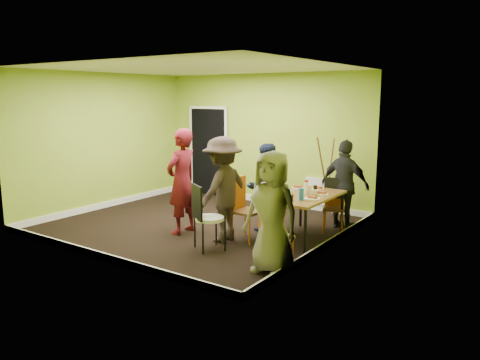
{
  "coord_description": "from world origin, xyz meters",
  "views": [
    {
      "loc": [
        5.31,
        -6.4,
        2.33
      ],
      "look_at": [
        0.92,
        0.0,
        0.93
      ],
      "focal_mm": 35.0,
      "sensor_mm": 36.0,
      "label": 1
    }
  ],
  "objects_px": {
    "person_back_end": "(345,185)",
    "blue_bottle": "(301,194)",
    "thermos": "(306,188)",
    "dining_table": "(303,198)",
    "chair_front_end": "(273,231)",
    "chair_left_near": "(243,205)",
    "easel": "(332,179)",
    "person_left_far": "(265,187)",
    "chair_left_far": "(274,199)",
    "chair_bentwood": "(205,214)",
    "orange_bottle": "(301,190)",
    "person_left_near": "(223,190)",
    "person_front_end": "(272,212)",
    "chair_back_end": "(335,193)",
    "person_standing": "(182,181)"
  },
  "relations": [
    {
      "from": "person_standing",
      "to": "person_front_end",
      "type": "height_order",
      "value": "person_standing"
    },
    {
      "from": "person_back_end",
      "to": "person_front_end",
      "type": "distance_m",
      "value": 2.53
    },
    {
      "from": "chair_left_near",
      "to": "blue_bottle",
      "type": "bearing_deg",
      "value": 102.95
    },
    {
      "from": "chair_back_end",
      "to": "chair_bentwood",
      "type": "distance_m",
      "value": 2.46
    },
    {
      "from": "chair_bentwood",
      "to": "easel",
      "type": "height_order",
      "value": "easel"
    },
    {
      "from": "dining_table",
      "to": "chair_bentwood",
      "type": "height_order",
      "value": "chair_bentwood"
    },
    {
      "from": "easel",
      "to": "orange_bottle",
      "type": "xyz_separation_m",
      "value": [
        0.05,
        -1.39,
        0.02
      ]
    },
    {
      "from": "chair_front_end",
      "to": "chair_left_far",
      "type": "bearing_deg",
      "value": 140.5
    },
    {
      "from": "chair_front_end",
      "to": "chair_bentwood",
      "type": "relative_size",
      "value": 0.87
    },
    {
      "from": "chair_back_end",
      "to": "thermos",
      "type": "height_order",
      "value": "thermos"
    },
    {
      "from": "person_left_far",
      "to": "dining_table",
      "type": "bearing_deg",
      "value": 99.68
    },
    {
      "from": "chair_front_end",
      "to": "blue_bottle",
      "type": "distance_m",
      "value": 1.01
    },
    {
      "from": "dining_table",
      "to": "person_left_near",
      "type": "xyz_separation_m",
      "value": [
        -1.04,
        -0.79,
        0.15
      ]
    },
    {
      "from": "chair_bentwood",
      "to": "blue_bottle",
      "type": "distance_m",
      "value": 1.5
    },
    {
      "from": "chair_back_end",
      "to": "orange_bottle",
      "type": "relative_size",
      "value": 10.37
    },
    {
      "from": "person_back_end",
      "to": "person_standing",
      "type": "bearing_deg",
      "value": 48.37
    },
    {
      "from": "easel",
      "to": "person_left_far",
      "type": "xyz_separation_m",
      "value": [
        -0.67,
        -1.35,
        -0.01
      ]
    },
    {
      "from": "person_left_near",
      "to": "person_back_end",
      "type": "xyz_separation_m",
      "value": [
        1.34,
        1.8,
        -0.06
      ]
    },
    {
      "from": "chair_left_far",
      "to": "person_left_far",
      "type": "relative_size",
      "value": 0.68
    },
    {
      "from": "person_left_near",
      "to": "person_front_end",
      "type": "bearing_deg",
      "value": 65.12
    },
    {
      "from": "orange_bottle",
      "to": "person_left_near",
      "type": "bearing_deg",
      "value": -135.98
    },
    {
      "from": "person_standing",
      "to": "chair_back_end",
      "type": "bearing_deg",
      "value": 129.2
    },
    {
      "from": "chair_left_near",
      "to": "person_standing",
      "type": "bearing_deg",
      "value": -71.1
    },
    {
      "from": "orange_bottle",
      "to": "thermos",
      "type": "bearing_deg",
      "value": -25.18
    },
    {
      "from": "person_front_end",
      "to": "chair_front_end",
      "type": "bearing_deg",
      "value": 119.28
    },
    {
      "from": "chair_left_near",
      "to": "easel",
      "type": "relative_size",
      "value": 0.66
    },
    {
      "from": "person_back_end",
      "to": "blue_bottle",
      "type": "bearing_deg",
      "value": 92.16
    },
    {
      "from": "blue_bottle",
      "to": "person_left_far",
      "type": "height_order",
      "value": "person_left_far"
    },
    {
      "from": "dining_table",
      "to": "orange_bottle",
      "type": "relative_size",
      "value": 16.96
    },
    {
      "from": "thermos",
      "to": "person_back_end",
      "type": "distance_m",
      "value": 0.99
    },
    {
      "from": "chair_left_far",
      "to": "chair_bentwood",
      "type": "distance_m",
      "value": 1.48
    },
    {
      "from": "blue_bottle",
      "to": "chair_left_near",
      "type": "bearing_deg",
      "value": -170.65
    },
    {
      "from": "chair_left_near",
      "to": "chair_front_end",
      "type": "height_order",
      "value": "chair_left_near"
    },
    {
      "from": "chair_left_near",
      "to": "chair_front_end",
      "type": "bearing_deg",
      "value": 56.04
    },
    {
      "from": "dining_table",
      "to": "chair_left_near",
      "type": "xyz_separation_m",
      "value": [
        -0.82,
        -0.53,
        -0.12
      ]
    },
    {
      "from": "dining_table",
      "to": "person_front_end",
      "type": "distance_m",
      "value": 1.56
    },
    {
      "from": "chair_back_end",
      "to": "person_left_far",
      "type": "bearing_deg",
      "value": 14.94
    },
    {
      "from": "person_standing",
      "to": "chair_front_end",
      "type": "bearing_deg",
      "value": 76.62
    },
    {
      "from": "orange_bottle",
      "to": "person_left_far",
      "type": "distance_m",
      "value": 0.72
    },
    {
      "from": "chair_back_end",
      "to": "chair_left_near",
      "type": "bearing_deg",
      "value": 34.39
    },
    {
      "from": "dining_table",
      "to": "chair_front_end",
      "type": "height_order",
      "value": "chair_front_end"
    },
    {
      "from": "chair_left_far",
      "to": "person_back_end",
      "type": "relative_size",
      "value": 0.66
    },
    {
      "from": "chair_front_end",
      "to": "person_left_far",
      "type": "height_order",
      "value": "person_left_far"
    },
    {
      "from": "easel",
      "to": "person_front_end",
      "type": "xyz_separation_m",
      "value": [
        0.46,
        -3.03,
        0.05
      ]
    },
    {
      "from": "blue_bottle",
      "to": "orange_bottle",
      "type": "xyz_separation_m",
      "value": [
        -0.25,
        0.49,
        -0.05
      ]
    },
    {
      "from": "chair_left_far",
      "to": "orange_bottle",
      "type": "bearing_deg",
      "value": 94.07
    },
    {
      "from": "chair_left_near",
      "to": "chair_bentwood",
      "type": "bearing_deg",
      "value": -8.45
    },
    {
      "from": "chair_left_far",
      "to": "thermos",
      "type": "xyz_separation_m",
      "value": [
        0.64,
        -0.06,
        0.27
      ]
    },
    {
      "from": "chair_left_far",
      "to": "easel",
      "type": "relative_size",
      "value": 0.66
    },
    {
      "from": "chair_left_far",
      "to": "chair_left_near",
      "type": "xyz_separation_m",
      "value": [
        -0.19,
        -0.65,
        -0.0
      ]
    }
  ]
}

